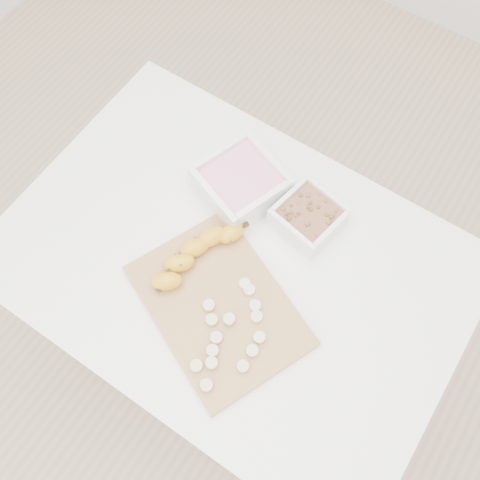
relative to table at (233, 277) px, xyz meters
The scene contains 7 objects.
ground 0.65m from the table, ahead, with size 3.50×3.50×0.00m, color #C6AD89.
table is the anchor object (origin of this frame).
bowl_yogurt 0.22m from the table, 117.63° to the left, with size 0.22×0.22×0.08m.
bowl_granola 0.23m from the table, 63.17° to the left, with size 0.15×0.15×0.06m.
cutting_board 0.15m from the table, 72.00° to the right, with size 0.36×0.26×0.01m, color #B88848.
banana 0.15m from the table, 147.17° to the right, with size 0.06×0.23×0.04m, color orange, non-canonical shape.
banana_slices 0.20m from the table, 57.29° to the right, with size 0.15×0.24×0.02m.
Camera 1 is at (0.26, -0.36, 1.83)m, focal length 40.00 mm.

